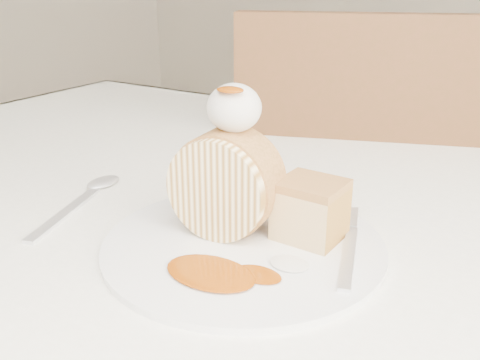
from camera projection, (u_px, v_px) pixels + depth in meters
The scene contains 10 objects.
table at pixel (258, 261), 0.68m from camera, with size 1.40×0.90×0.75m.
chair_far at pixel (359, 223), 1.06m from camera, with size 0.57×0.57×0.95m.
plate at pixel (243, 245), 0.53m from camera, with size 0.28×0.28×0.01m, color white.
roulade_slice at pixel (225, 184), 0.53m from camera, with size 0.10×0.10×0.06m, color #FFEAB1.
cake_chunk at pixel (310, 213), 0.52m from camera, with size 0.06×0.06×0.05m, color #B57744.
whipped_cream at pixel (234, 108), 0.51m from camera, with size 0.05×0.05×0.05m, color silver.
caramel_drizzle at pixel (230, 83), 0.49m from camera, with size 0.03×0.02×0.01m, color #8B3A05.
caramel_pool at pixel (210, 273), 0.47m from camera, with size 0.09×0.06×0.00m, color #8B3A05, non-canonical shape.
fork at pixel (348, 257), 0.49m from camera, with size 0.02×0.16×0.00m, color silver.
spoon at pixel (65, 214), 0.60m from camera, with size 0.03×0.18×0.00m, color silver.
Camera 1 is at (0.29, -0.32, 1.00)m, focal length 40.00 mm.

